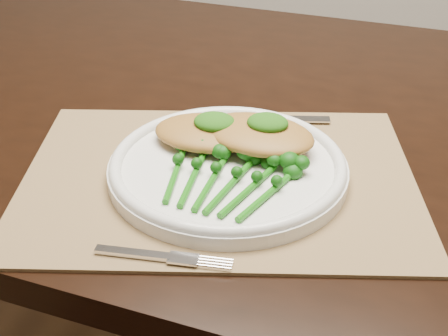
% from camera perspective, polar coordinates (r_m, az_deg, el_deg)
% --- Properties ---
extents(dining_table, '(1.69, 1.07, 0.75)m').
position_cam_1_polar(dining_table, '(1.16, 4.32, -11.33)').
color(dining_table, black).
rests_on(dining_table, ground).
extents(placemat, '(0.55, 0.45, 0.00)m').
position_cam_1_polar(placemat, '(0.78, -0.47, -0.89)').
color(placemat, olive).
rests_on(placemat, dining_table).
extents(dinner_plate, '(0.30, 0.30, 0.03)m').
position_cam_1_polar(dinner_plate, '(0.77, 0.36, 0.14)').
color(dinner_plate, white).
rests_on(dinner_plate, placemat).
extents(knife, '(0.19, 0.05, 0.01)m').
position_cam_1_polar(knife, '(0.90, 2.35, 4.54)').
color(knife, silver).
rests_on(knife, placemat).
extents(fork, '(0.15, 0.02, 0.00)m').
position_cam_1_polar(fork, '(0.65, -4.77, -8.17)').
color(fork, silver).
rests_on(fork, placemat).
extents(chicken_fillet_left, '(0.14, 0.10, 0.03)m').
position_cam_1_polar(chicken_fillet_left, '(0.81, -1.52, 3.25)').
color(chicken_fillet_left, '#A67430').
rests_on(chicken_fillet_left, dinner_plate).
extents(chicken_fillet_right, '(0.16, 0.13, 0.03)m').
position_cam_1_polar(chicken_fillet_right, '(0.79, 3.18, 3.11)').
color(chicken_fillet_right, '#A67430').
rests_on(chicken_fillet_right, dinner_plate).
extents(pesto_dollop_left, '(0.05, 0.05, 0.02)m').
position_cam_1_polar(pesto_dollop_left, '(0.80, -0.87, 4.23)').
color(pesto_dollop_left, '#144509').
rests_on(pesto_dollop_left, chicken_fillet_left).
extents(pesto_dollop_right, '(0.05, 0.04, 0.02)m').
position_cam_1_polar(pesto_dollop_right, '(0.78, 4.02, 4.15)').
color(pesto_dollop_right, '#144509').
rests_on(pesto_dollop_right, chicken_fillet_right).
extents(broccolini_bundle, '(0.16, 0.18, 0.04)m').
position_cam_1_polar(broccolini_bundle, '(0.72, -0.32, -1.41)').
color(broccolini_bundle, '#14630D').
rests_on(broccolini_bundle, dinner_plate).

